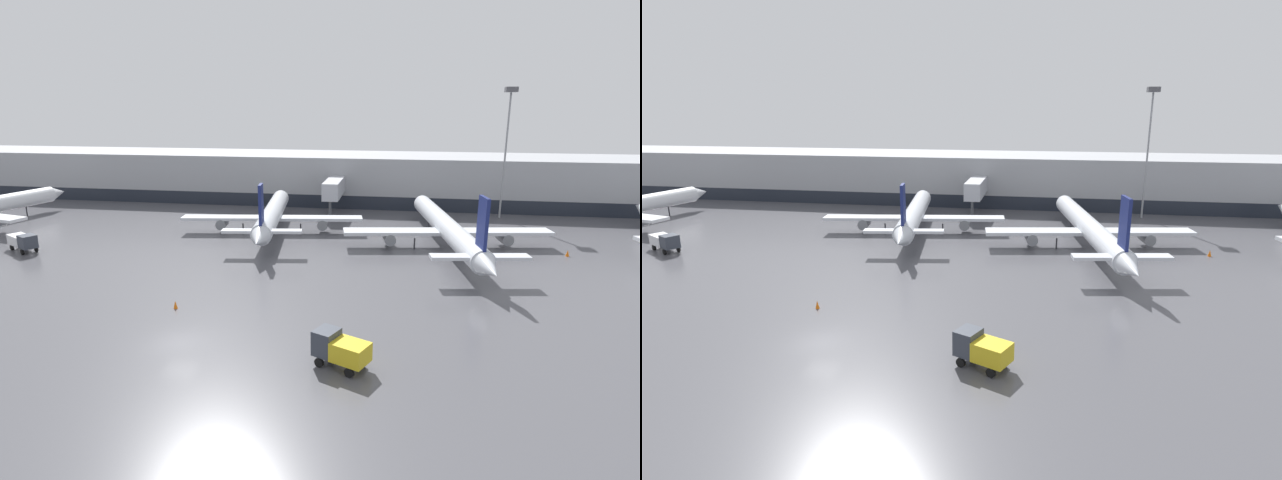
{
  "view_description": "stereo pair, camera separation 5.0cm",
  "coord_description": "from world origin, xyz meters",
  "views": [
    {
      "loc": [
        16.93,
        -33.6,
        18.17
      ],
      "look_at": [
        7.87,
        21.34,
        3.0
      ],
      "focal_mm": 28.0,
      "sensor_mm": 36.0,
      "label": 1
    },
    {
      "loc": [
        16.98,
        -33.59,
        18.17
      ],
      "look_at": [
        7.87,
        21.34,
        3.0
      ],
      "focal_mm": 28.0,
      "sensor_mm": 36.0,
      "label": 2
    }
  ],
  "objects": [
    {
      "name": "ground_plane",
      "position": [
        0.0,
        0.0,
        0.0
      ],
      "size": [
        320.0,
        320.0,
        0.0
      ],
      "primitive_type": "plane",
      "color": "#4C4C51"
    },
    {
      "name": "terminal_building",
      "position": [
        0.02,
        61.94,
        4.49
      ],
      "size": [
        160.0,
        26.32,
        9.0
      ],
      "color": "#9EA0A5",
      "rests_on": "ground_plane"
    },
    {
      "name": "parked_jet_1",
      "position": [
        -1.47,
        35.04,
        2.66
      ],
      "size": [
        26.26,
        32.15,
        8.84
      ],
      "rotation": [
        0.0,
        0.0,
        1.71
      ],
      "color": "silver",
      "rests_on": "ground_plane"
    },
    {
      "name": "parked_jet_3",
      "position": [
        23.05,
        31.29,
        2.58
      ],
      "size": [
        27.16,
        38.37,
        9.2
      ],
      "rotation": [
        0.0,
        0.0,
        1.73
      ],
      "color": "silver",
      "rests_on": "ground_plane"
    },
    {
      "name": "service_truck_0",
      "position": [
        -30.45,
        20.68,
        1.37
      ],
      "size": [
        5.33,
        4.04,
        2.34
      ],
      "rotation": [
        0.0,
        0.0,
        5.77
      ],
      "color": "silver",
      "rests_on": "ground_plane"
    },
    {
      "name": "service_truck_1",
      "position": [
        13.09,
        -1.67,
        1.46
      ],
      "size": [
        4.43,
        3.4,
        2.57
      ],
      "rotation": [
        0.0,
        0.0,
        2.71
      ],
      "color": "gold",
      "rests_on": "ground_plane"
    },
    {
      "name": "traffic_cone_1",
      "position": [
        13.3,
        37.79,
        0.37
      ],
      "size": [
        0.47,
        0.47,
        0.74
      ],
      "color": "orange",
      "rests_on": "ground_plane"
    },
    {
      "name": "traffic_cone_2",
      "position": [
        37.57,
        29.64,
        0.4
      ],
      "size": [
        0.44,
        0.44,
        0.8
      ],
      "color": "orange",
      "rests_on": "ground_plane"
    },
    {
      "name": "traffic_cone_4",
      "position": [
        -3.16,
        6.34,
        0.37
      ],
      "size": [
        0.38,
        0.38,
        0.75
      ],
      "color": "orange",
      "rests_on": "ground_plane"
    },
    {
      "name": "apron_light_mast_0",
      "position": [
        33.17,
        51.09,
        16.15
      ],
      "size": [
        1.8,
        1.8,
        20.81
      ],
      "color": "gray",
      "rests_on": "ground_plane"
    }
  ]
}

